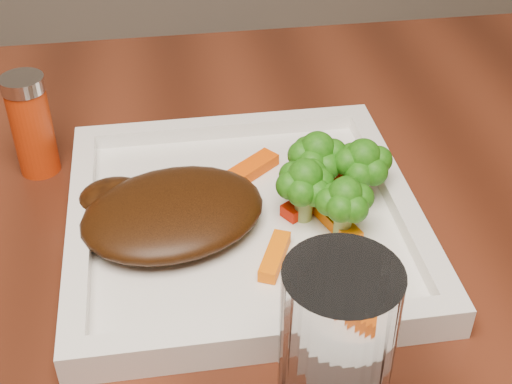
{
  "coord_description": "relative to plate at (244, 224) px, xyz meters",
  "views": [
    {
      "loc": [
        0.21,
        -0.39,
        1.12
      ],
      "look_at": [
        0.28,
        0.04,
        0.79
      ],
      "focal_mm": 50.0,
      "sensor_mm": 36.0,
      "label": 1
    }
  ],
  "objects": [
    {
      "name": "spice_shaker",
      "position": [
        -0.17,
        0.11,
        0.04
      ],
      "size": [
        0.04,
        0.04,
        0.09
      ],
      "primitive_type": "cylinder",
      "rotation": [
        0.0,
        0.0,
        -0.17
      ],
      "color": "#BB310A",
      "rests_on": "dining_table"
    },
    {
      "name": "drinking_glass",
      "position": [
        0.03,
        -0.18,
        0.05
      ],
      "size": [
        0.08,
        0.08,
        0.12
      ],
      "primitive_type": "cylinder",
      "rotation": [
        0.0,
        0.0,
        -0.29
      ],
      "color": "silver",
      "rests_on": "dining_table"
    },
    {
      "name": "broccoli_3",
      "position": [
        0.05,
        -0.01,
        0.04
      ],
      "size": [
        0.05,
        0.05,
        0.06
      ],
      "primitive_type": null,
      "rotation": [
        0.0,
        0.0,
        0.04
      ],
      "color": "#236A11",
      "rests_on": "plate"
    },
    {
      "name": "broccoli_0",
      "position": [
        0.06,
        0.03,
        0.04
      ],
      "size": [
        0.07,
        0.07,
        0.07
      ],
      "primitive_type": null,
      "rotation": [
        0.0,
        0.0,
        0.3
      ],
      "color": "#145E0F",
      "rests_on": "plate"
    },
    {
      "name": "plate",
      "position": [
        0.0,
        0.0,
        0.0
      ],
      "size": [
        0.27,
        0.27,
        0.01
      ],
      "primitive_type": "cube",
      "color": "white",
      "rests_on": "dining_table"
    },
    {
      "name": "carrot_4",
      "position": [
        0.01,
        0.06,
        0.01
      ],
      "size": [
        0.06,
        0.05,
        0.01
      ],
      "primitive_type": "cube",
      "rotation": [
        0.0,
        0.0,
        0.68
      ],
      "color": "#F34F03",
      "rests_on": "plate"
    },
    {
      "name": "carrot_5",
      "position": [
        0.07,
        -0.02,
        0.01
      ],
      "size": [
        0.03,
        0.06,
        0.01
      ],
      "primitive_type": "cube",
      "rotation": [
        0.0,
        0.0,
        -1.22
      ],
      "color": "orange",
      "rests_on": "plate"
    },
    {
      "name": "steak",
      "position": [
        -0.05,
        -0.0,
        0.02
      ],
      "size": [
        0.17,
        0.14,
        0.03
      ],
      "primitive_type": "ellipsoid",
      "rotation": [
        0.0,
        0.0,
        0.27
      ],
      "color": "#391B08",
      "rests_on": "plate"
    },
    {
      "name": "carrot_6",
      "position": [
        0.06,
        0.01,
        0.01
      ],
      "size": [
        0.06,
        0.04,
        0.01
      ],
      "primitive_type": "cube",
      "rotation": [
        0.0,
        0.0,
        0.57
      ],
      "color": "red",
      "rests_on": "plate"
    },
    {
      "name": "carrot_0",
      "position": [
        0.05,
        -0.08,
        0.01
      ],
      "size": [
        0.06,
        0.04,
        0.01
      ],
      "primitive_type": "cube",
      "rotation": [
        0.0,
        0.0,
        0.47
      ],
      "color": "#FD5804",
      "rests_on": "plate"
    },
    {
      "name": "carrot_2",
      "position": [
        0.02,
        -0.05,
        0.01
      ],
      "size": [
        0.03,
        0.05,
        0.01
      ],
      "primitive_type": "cube",
      "rotation": [
        0.0,
        0.0,
        1.15
      ],
      "color": "#FF6B04",
      "rests_on": "plate"
    },
    {
      "name": "carrot_3",
      "position": [
        0.1,
        0.04,
        0.01
      ],
      "size": [
        0.06,
        0.02,
        0.01
      ],
      "primitive_type": "cube",
      "rotation": [
        0.0,
        0.0,
        -0.16
      ],
      "color": "#FF2F04",
      "rests_on": "plate"
    },
    {
      "name": "broccoli_2",
      "position": [
        0.07,
        -0.03,
        0.04
      ],
      "size": [
        0.06,
        0.06,
        0.06
      ],
      "primitive_type": null,
      "rotation": [
        0.0,
        0.0,
        0.38
      ],
      "color": "#296510",
      "rests_on": "plate"
    },
    {
      "name": "broccoli_1",
      "position": [
        0.1,
        0.01,
        0.04
      ],
      "size": [
        0.06,
        0.06,
        0.06
      ],
      "primitive_type": null,
      "rotation": [
        0.0,
        0.0,
        -0.2
      ],
      "color": "#135D0F",
      "rests_on": "plate"
    }
  ]
}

